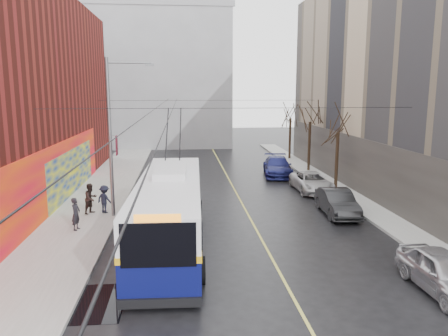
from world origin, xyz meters
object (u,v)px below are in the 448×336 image
object	(u,v)px
pedestrian_b	(91,198)
parked_car_b	(337,202)
tree_mid	(310,113)
streetlight_pole	(113,134)
pedestrian_a	(76,214)
trolleybus	(170,210)
parked_car_c	(312,182)
tree_near	(338,122)
parked_car_a	(444,273)
following_car	(156,179)
tree_far	(291,111)
pedestrian_c	(105,199)

from	to	relation	value
pedestrian_b	parked_car_b	bearing A→B (deg)	-61.53
tree_mid	pedestrian_b	world-z (taller)	tree_mid
streetlight_pole	pedestrian_a	distance (m)	4.86
trolleybus	parked_car_c	distance (m)	14.27
tree_near	parked_car_c	world-z (taller)	tree_near
tree_mid	trolleybus	distance (m)	21.73
parked_car_c	pedestrian_a	size ratio (longest dim) A/B	2.95
tree_mid	parked_car_a	distance (m)	24.20
parked_car_a	following_car	size ratio (longest dim) A/B	0.94
tree_far	parked_car_b	bearing A→B (deg)	-96.38
parked_car_b	pedestrian_a	size ratio (longest dim) A/B	2.71
tree_near	pedestrian_b	size ratio (longest dim) A/B	3.59
tree_mid	parked_car_a	world-z (taller)	tree_mid
streetlight_pole	parked_car_a	distance (m)	17.43
trolleybus	following_car	xyz separation A→B (m)	(-1.32, 12.00, -0.92)
parked_car_b	following_car	world-z (taller)	following_car
streetlight_pole	tree_near	bearing A→B (deg)	21.62
parked_car_a	pedestrian_b	size ratio (longest dim) A/B	2.48
trolleybus	following_car	bearing A→B (deg)	98.21
parked_car_c	pedestrian_c	xyz separation A→B (m)	(-13.86, -4.74, 0.28)
tree_mid	tree_far	xyz separation A→B (m)	(0.00, 7.00, -0.11)
tree_far	pedestrian_b	size ratio (longest dim) A/B	3.68
following_car	pedestrian_a	distance (m)	10.27
streetlight_pole	parked_car_a	world-z (taller)	streetlight_pole
trolleybus	pedestrian_c	xyz separation A→B (m)	(-3.94, 5.46, -0.76)
following_car	streetlight_pole	bearing A→B (deg)	-106.52
streetlight_pole	pedestrian_b	xyz separation A→B (m)	(-1.50, 0.57, -3.80)
tree_far	parked_car_b	distance (m)	21.22
pedestrian_a	pedestrian_b	bearing A→B (deg)	10.25
tree_near	trolleybus	size ratio (longest dim) A/B	0.49
streetlight_pole	parked_car_b	bearing A→B (deg)	-2.84
pedestrian_a	pedestrian_c	world-z (taller)	pedestrian_a
parked_car_c	following_car	bearing A→B (deg)	170.31
tree_near	streetlight_pole	bearing A→B (deg)	-158.38
following_car	pedestrian_b	world-z (taller)	pedestrian_b
parked_car_a	following_car	world-z (taller)	following_car
parked_car_c	pedestrian_c	distance (m)	14.65
tree_mid	parked_car_a	bearing A→B (deg)	-94.82
tree_mid	tree_near	bearing A→B (deg)	-90.00
parked_car_a	parked_car_b	world-z (taller)	parked_car_a
trolleybus	pedestrian_a	size ratio (longest dim) A/B	7.83
following_car	pedestrian_b	distance (m)	7.43
trolleybus	streetlight_pole	bearing A→B (deg)	125.58
trolleybus	pedestrian_b	distance (m)	7.19
pedestrian_b	parked_car_c	bearing A→B (deg)	-38.49
tree_far	following_car	world-z (taller)	tree_far
streetlight_pole	tree_far	bearing A→B (deg)	52.88
parked_car_c	following_car	xyz separation A→B (m)	(-11.24, 1.80, 0.11)
streetlight_pole	trolleybus	size ratio (longest dim) A/B	0.68
tree_far	parked_car_c	size ratio (longest dim) A/B	1.32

